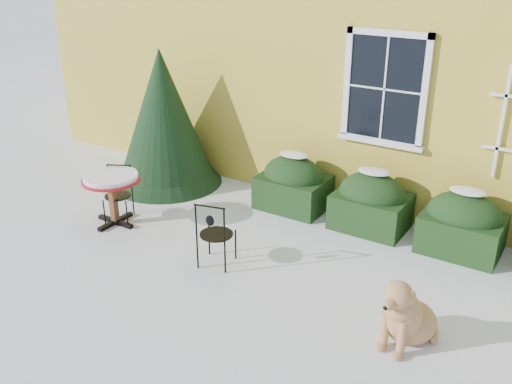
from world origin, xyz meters
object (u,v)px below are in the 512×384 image
Objects in this scene: evergreen_shrub at (164,131)px; patio_chair_far at (118,193)px; dog at (405,316)px; patio_chair_near at (215,234)px; bistro_table at (111,183)px.

evergreen_shrub reaches higher than patio_chair_far.
dog reaches higher than patio_chair_far.
patio_chair_near is at bearing -172.67° from dog.
evergreen_shrub is 5.43m from dog.
dog is at bearing -4.86° from bistro_table.
patio_chair_far is (-2.05, 0.33, -0.04)m from patio_chair_near.
bistro_table is at bearing -96.55° from patio_chair_far.
patio_chair_far is (-0.07, 0.18, -0.24)m from bistro_table.
bistro_table is 4.61m from dog.
evergreen_shrub is 3.05m from patio_chair_near.
evergreen_shrub is 1.61m from patio_chair_far.
patio_chair_far is at bearing -76.96° from evergreen_shrub.
evergreen_shrub is 2.59× the size of dog.
dog is at bearing -22.35° from evergreen_shrub.
dog is at bearing 160.90° from patio_chair_near.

